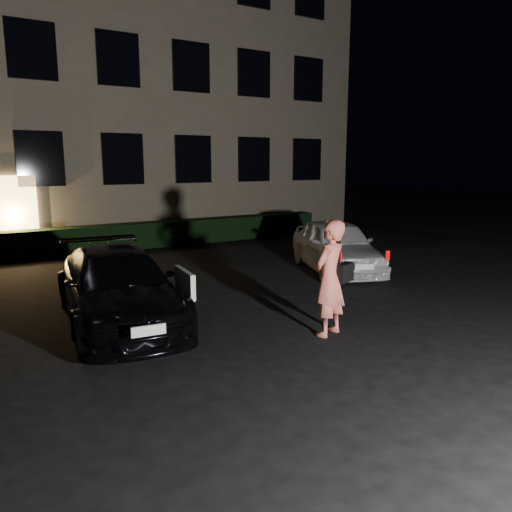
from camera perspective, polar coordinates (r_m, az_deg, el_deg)
ground at (r=8.45m, az=8.68°, el=-9.54°), size 80.00×80.00×0.00m
building at (r=21.84m, az=-18.64°, el=18.31°), size 20.00×8.11×12.00m
hedge at (r=17.48m, az=-14.13°, el=2.22°), size 15.00×0.70×0.85m
sedan at (r=9.45m, az=-15.52°, el=-3.38°), size 2.39×4.84×1.34m
hatch at (r=13.58m, az=9.15°, el=1.20°), size 3.05×4.41×1.39m
man at (r=8.47m, az=8.46°, el=-2.49°), size 0.92×0.70×1.98m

